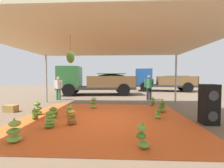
% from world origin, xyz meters
% --- Properties ---
extents(ground_plane, '(40.00, 40.00, 0.00)m').
position_xyz_m(ground_plane, '(0.00, 3.00, 0.00)').
color(ground_plane, brown).
extents(tarp_orange, '(6.12, 5.56, 0.01)m').
position_xyz_m(tarp_orange, '(0.00, 0.00, 0.01)').
color(tarp_orange, '#E05B23').
rests_on(tarp_orange, ground).
extents(tent_canopy, '(8.00, 7.00, 2.87)m').
position_xyz_m(tent_canopy, '(-0.01, -0.09, 2.79)').
color(tent_canopy, '#9EA0A5').
rests_on(tent_canopy, ground).
extents(banana_bunch_0, '(0.42, 0.42, 0.52)m').
position_xyz_m(banana_bunch_0, '(-0.98, -0.79, 0.23)').
color(banana_bunch_0, '#996628').
rests_on(banana_bunch_0, tarp_orange).
extents(banana_bunch_1, '(0.40, 0.40, 0.56)m').
position_xyz_m(banana_bunch_1, '(2.40, 1.02, 0.25)').
color(banana_bunch_1, '#60932D').
rests_on(banana_bunch_1, tarp_orange).
extents(banana_bunch_2, '(0.48, 0.49, 0.43)m').
position_xyz_m(banana_bunch_2, '(-1.91, -0.08, 0.20)').
color(banana_bunch_2, '#60932D').
rests_on(banana_bunch_2, tarp_orange).
extents(banana_bunch_3, '(0.45, 0.45, 0.55)m').
position_xyz_m(banana_bunch_3, '(-1.92, -2.15, 0.24)').
color(banana_bunch_3, '#75A83D').
rests_on(banana_bunch_3, tarp_orange).
extents(banana_bunch_4, '(0.36, 0.36, 0.48)m').
position_xyz_m(banana_bunch_4, '(2.31, 2.44, 0.22)').
color(banana_bunch_4, '#6B9E38').
rests_on(banana_bunch_4, tarp_orange).
extents(banana_bunch_5, '(0.31, 0.31, 0.43)m').
position_xyz_m(banana_bunch_5, '(-2.47, -0.31, 0.20)').
color(banana_bunch_5, '#477523').
rests_on(banana_bunch_5, tarp_orange).
extents(banana_bunch_6, '(0.41, 0.41, 0.57)m').
position_xyz_m(banana_bunch_6, '(-0.71, 1.72, 0.24)').
color(banana_bunch_6, '#75A83D').
rests_on(banana_bunch_6, tarp_orange).
extents(banana_bunch_7, '(0.36, 0.36, 0.55)m').
position_xyz_m(banana_bunch_7, '(1.04, -2.30, 0.24)').
color(banana_bunch_7, '#6B9E38').
rests_on(banana_bunch_7, tarp_orange).
extents(banana_bunch_8, '(0.46, 0.44, 0.56)m').
position_xyz_m(banana_bunch_8, '(-1.53, -1.13, 0.24)').
color(banana_bunch_8, '#518428').
rests_on(banana_bunch_8, tarp_orange).
extents(banana_bunch_9, '(0.29, 0.32, 0.43)m').
position_xyz_m(banana_bunch_9, '(1.97, 0.02, 0.19)').
color(banana_bunch_9, '#75A83D').
rests_on(banana_bunch_9, tarp_orange).
extents(banana_bunch_10, '(0.46, 0.46, 0.55)m').
position_xyz_m(banana_bunch_10, '(-2.74, 0.35, 0.24)').
color(banana_bunch_10, '#75A83D').
rests_on(banana_bunch_10, tarp_orange).
extents(banana_bunch_11, '(0.31, 0.31, 0.47)m').
position_xyz_m(banana_bunch_11, '(-1.35, 0.10, 0.21)').
color(banana_bunch_11, '#60932D').
rests_on(banana_bunch_11, tarp_orange).
extents(cargo_truck_main, '(6.55, 2.95, 2.40)m').
position_xyz_m(cargo_truck_main, '(-1.59, 7.33, 1.21)').
color(cargo_truck_main, '#2D2D2D').
rests_on(cargo_truck_main, ground).
extents(cargo_truck_far, '(6.34, 3.22, 2.40)m').
position_xyz_m(cargo_truck_far, '(5.12, 11.09, 1.17)').
color(cargo_truck_far, '#2D2D2D').
rests_on(cargo_truck_far, ground).
extents(worker_0, '(0.60, 0.37, 1.64)m').
position_xyz_m(worker_0, '(2.51, 4.47, 0.96)').
color(worker_0, '#26262D').
rests_on(worker_0, ground).
extents(worker_1, '(0.57, 0.35, 1.54)m').
position_xyz_m(worker_1, '(-3.47, 4.26, 0.90)').
color(worker_1, '#337A4C').
rests_on(worker_1, ground).
extents(speaker_stack, '(0.50, 0.47, 1.30)m').
position_xyz_m(speaker_stack, '(3.46, -0.52, 0.65)').
color(speaker_stack, black).
rests_on(speaker_stack, ground).
extents(crate_0, '(0.57, 0.39, 0.30)m').
position_xyz_m(crate_0, '(-4.21, 0.82, 0.15)').
color(crate_0, olive).
rests_on(crate_0, ground).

